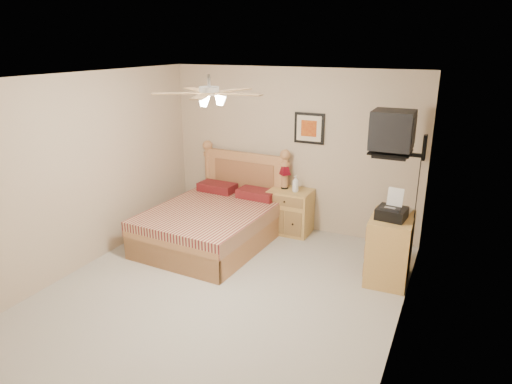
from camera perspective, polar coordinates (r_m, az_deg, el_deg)
floor at (r=5.63m, az=-4.03°, el=-12.16°), size 4.50×4.50×0.00m
ceiling at (r=4.87m, az=-4.70°, el=14.13°), size 4.00×4.50×0.04m
wall_back at (r=7.09m, az=4.54°, el=5.20°), size 4.00×0.04×2.50m
wall_front at (r=3.49m, az=-22.86°, el=-10.57°), size 4.00×0.04×2.50m
wall_left at (r=6.30m, az=-20.49°, el=2.41°), size 0.04×4.50×2.50m
wall_right at (r=4.54m, az=18.38°, el=-3.31°), size 0.04×4.50×2.50m
bed at (r=6.61m, az=-5.67°, el=-1.24°), size 1.64×2.09×1.30m
nightstand at (r=7.10m, az=4.31°, el=-2.42°), size 0.64×0.48×0.69m
table_lamp at (r=7.02m, az=3.62°, el=1.86°), size 0.21×0.21×0.36m
lotion_bottle at (r=6.89m, az=4.96°, el=1.04°), size 0.12×0.12×0.25m
framed_picture at (r=6.91m, az=6.67°, el=7.92°), size 0.46×0.04×0.46m
dresser at (r=5.91m, az=16.36°, el=-6.79°), size 0.51×0.72×0.84m
fax_machine at (r=5.63m, az=16.69°, el=-1.53°), size 0.37×0.39×0.35m
magazine_lower at (r=5.97m, az=16.76°, el=-2.07°), size 0.27×0.33×0.03m
magazine_upper at (r=5.95m, az=16.72°, el=-1.88°), size 0.20×0.27×0.02m
wall_tv at (r=5.70m, az=18.16°, el=6.89°), size 0.56×0.46×0.58m
ceiling_fan at (r=4.71m, az=-5.87°, el=12.24°), size 1.14×1.14×0.28m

